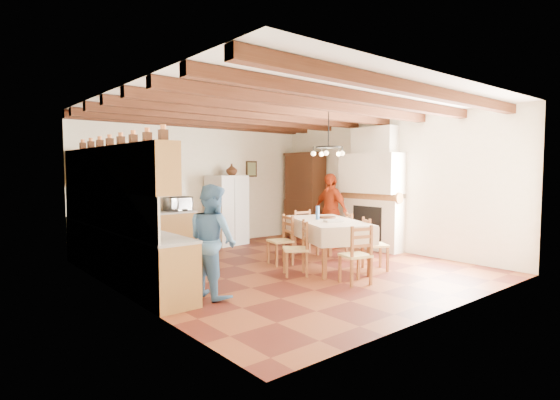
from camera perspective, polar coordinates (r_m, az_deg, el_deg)
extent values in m
cube|color=#451810|center=(8.27, 0.80, -8.89)|extent=(6.00, 6.50, 0.02)
cube|color=silver|center=(8.14, 0.83, 12.30)|extent=(6.00, 6.50, 0.02)
cube|color=#E9E5C4|center=(10.75, -10.55, 2.15)|extent=(6.00, 0.02, 3.00)
cube|color=#E9E5C4|center=(5.98, 21.57, 0.52)|extent=(6.00, 0.02, 3.00)
cube|color=#E9E5C4|center=(6.53, -19.71, 0.83)|extent=(0.02, 6.50, 3.00)
cube|color=#E9E5C4|center=(10.28, 13.69, 2.02)|extent=(0.02, 6.50, 3.00)
cube|color=brown|center=(7.74, -20.03, -6.70)|extent=(0.60, 4.30, 0.86)
cube|color=brown|center=(9.90, -17.47, -4.34)|extent=(2.30, 0.60, 0.86)
cube|color=slate|center=(7.67, -20.12, -3.39)|extent=(0.62, 4.30, 0.04)
cube|color=slate|center=(9.84, -17.52, -1.75)|extent=(2.34, 0.62, 0.04)
cube|color=#EBE8CC|center=(7.55, -22.21, -1.12)|extent=(0.03, 4.30, 0.60)
cube|color=#EBE8CC|center=(10.08, -18.18, 0.19)|extent=(2.30, 0.03, 0.60)
cube|color=brown|center=(7.57, -21.18, 3.85)|extent=(0.35, 4.20, 0.70)
cube|color=#2E2313|center=(11.56, -3.76, 4.07)|extent=(0.34, 0.03, 0.42)
cube|color=silver|center=(10.75, -6.96, -1.30)|extent=(0.92, 0.78, 1.69)
cube|color=beige|center=(8.26, 6.26, -2.80)|extent=(1.77, 2.27, 0.05)
cube|color=brown|center=(7.35, 5.83, -7.13)|extent=(0.09, 0.09, 0.84)
cube|color=brown|center=(7.69, 11.68, -6.69)|extent=(0.09, 0.09, 0.84)
cube|color=brown|center=(9.03, 1.62, -5.02)|extent=(0.09, 0.09, 0.84)
cube|color=brown|center=(9.31, 6.56, -4.77)|extent=(0.09, 0.09, 0.84)
torus|color=black|center=(8.22, 6.34, 6.88)|extent=(0.47, 0.47, 0.03)
imported|color=silver|center=(7.44, -16.86, -4.15)|extent=(0.52, 0.66, 1.60)
imported|color=teal|center=(6.38, -8.80, -5.25)|extent=(0.65, 0.82, 1.63)
imported|color=#A73011|center=(10.28, 6.56, -1.39)|extent=(0.47, 1.04, 1.75)
imported|color=silver|center=(10.17, -13.17, -0.49)|extent=(0.61, 0.45, 0.31)
imported|color=#341A0F|center=(10.79, -6.33, 3.98)|extent=(0.28, 0.28, 0.28)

